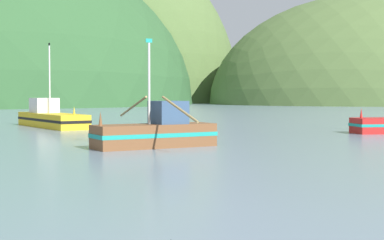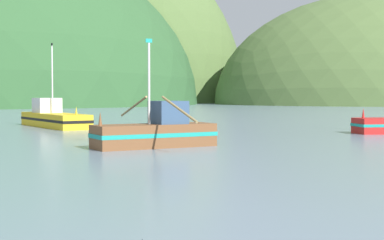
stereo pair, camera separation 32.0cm
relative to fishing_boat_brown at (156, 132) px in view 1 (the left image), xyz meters
The scene contains 4 objects.
hill_far_right 160.90m from the fishing_boat_brown, 107.18° to the left, with size 81.99×65.59×102.34m, color #516B38.
hill_far_left 133.91m from the fishing_boat_brown, 77.64° to the left, with size 83.34×66.67×58.48m, color #516B38.
fishing_boat_brown is the anchor object (origin of this frame).
fishing_boat_yellow 20.63m from the fishing_boat_brown, 127.52° to the left, with size 9.01×9.58×7.02m.
Camera 1 is at (3.25, -1.93, 2.79)m, focal length 53.79 mm.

